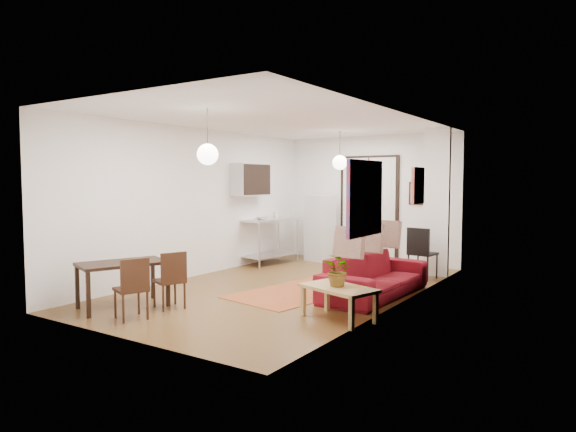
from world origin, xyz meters
The scene contains 27 objects.
floor centered at (0.00, 0.00, 0.00)m, with size 7.00×7.00×0.00m, color brown.
ceiling centered at (0.00, 0.00, 2.90)m, with size 4.20×7.00×0.02m, color white.
wall_back centered at (0.00, 3.50, 1.45)m, with size 4.20×0.02×2.90m, color white.
wall_front centered at (0.00, -3.50, 1.45)m, with size 4.20×0.02×2.90m, color white.
wall_left centered at (-2.10, 0.00, 1.45)m, with size 0.02×7.00×2.90m, color white.
wall_right centered at (2.10, 0.00, 1.45)m, with size 0.02×7.00×2.90m, color white.
double_doors centered at (0.00, 3.46, 1.20)m, with size 1.44×0.06×2.50m, color white.
stub_partition centered at (1.85, 2.55, 1.45)m, with size 0.50×0.10×2.90m, color white.
wall_cabinet centered at (-1.92, 1.50, 1.90)m, with size 0.35×1.00×0.70m, color silver.
painting_popart centered at (2.08, -1.25, 1.65)m, with size 0.05×1.00×1.00m, color red.
painting_abstract centered at (2.08, 0.80, 1.80)m, with size 0.05×0.50×0.60m, color beige.
poster_back centered at (1.15, 3.47, 1.60)m, with size 0.40×0.03×0.50m, color red.
print_left centered at (-2.07, 2.00, 1.95)m, with size 0.03×0.44×0.54m, color #95613E.
pendant_back centered at (0.00, 2.00, 2.25)m, with size 0.30×0.30×0.80m.
pendant_front centered at (0.00, -2.00, 2.25)m, with size 0.30×0.30×0.80m.
kilim_rug centered at (0.50, 0.43, 0.00)m, with size 1.37×3.67×0.01m, color #B05E2C.
sofa centered at (1.58, 0.23, 0.34)m, with size 0.91×2.33×0.68m, color maroon.
coffee_table centered at (1.75, -1.36, 0.40)m, with size 1.15×0.85×0.46m.
potted_plant centered at (1.75, -1.36, 0.68)m, with size 0.40×0.35×0.45m, color #2B5C29.
kitchen_counter centered at (-1.75, 1.96, 0.68)m, with size 0.84×1.41×1.02m.
bowl centered at (-1.75, 1.66, 1.05)m, with size 0.24×0.24×0.06m, color silver.
soap_bottle centered at (-1.75, 2.21, 1.13)m, with size 0.10×0.10×0.21m, color teal.
fridge centered at (-1.02, 2.97, 0.77)m, with size 0.54×0.54×1.54m, color silver.
dining_table centered at (-1.24, -2.51, 0.61)m, with size 1.10×1.41×0.68m.
dining_chair_near centered at (-0.64, -2.08, 0.49)m, with size 0.52×0.62×0.85m.
dining_chair_far centered at (-0.64, -2.78, 0.49)m, with size 0.52×0.62×0.85m.
black_side_chair centered at (1.74, 2.20, 0.58)m, with size 0.51×0.51×0.99m.
Camera 1 is at (4.93, -7.44, 1.89)m, focal length 32.00 mm.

